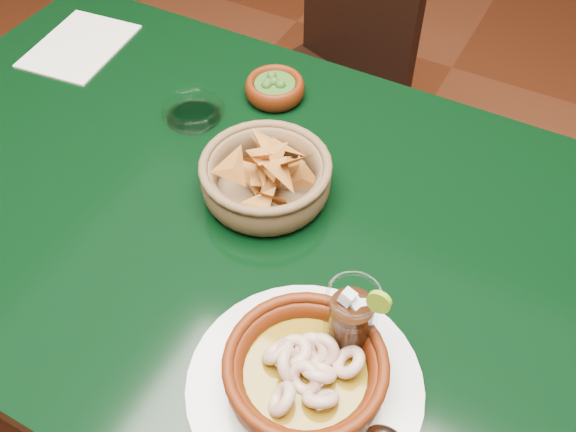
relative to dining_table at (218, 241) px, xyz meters
The scene contains 9 objects.
ground 0.65m from the dining_table, ahead, with size 7.00×7.00×0.00m, color #471C0C.
dining_table is the anchor object (origin of this frame).
dining_chair 0.74m from the dining_table, 101.44° to the left, with size 0.49×0.49×0.82m.
shrimp_plate 0.36m from the dining_table, 38.10° to the right, with size 0.34×0.28×0.08m.
chip_basket 0.16m from the dining_table, 37.69° to the left, with size 0.23×0.23×0.15m.
guacamole_ramekin 0.29m from the dining_table, 98.11° to the left, with size 0.12×0.12×0.04m.
cola_drink 0.36m from the dining_table, 25.82° to the right, with size 0.13×0.13×0.15m.
glass_ashtray 0.23m from the dining_table, 132.00° to the left, with size 0.11×0.11×0.03m.
paper_menu 0.50m from the dining_table, 153.93° to the left, with size 0.18×0.22×0.00m.
Camera 1 is at (0.41, -0.52, 1.47)m, focal length 40.00 mm.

